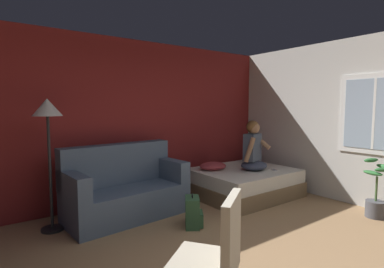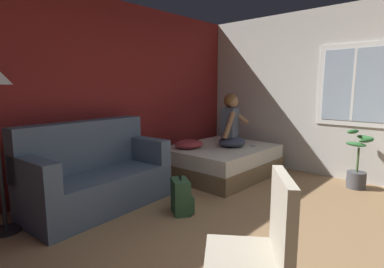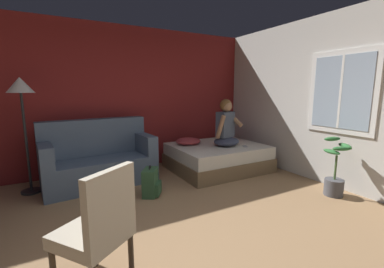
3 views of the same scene
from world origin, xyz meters
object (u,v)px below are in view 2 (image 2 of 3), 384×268
at_px(bed, 221,161).
at_px(cell_phone, 252,146).
at_px(side_chair, 258,251).
at_px(throw_pillow, 189,144).
at_px(potted_plant, 357,168).
at_px(couch, 95,175).
at_px(backpack, 181,197).
at_px(person_seated, 231,125).

height_order(bed, cell_phone, cell_phone).
xyz_separation_m(side_chair, throw_pillow, (2.04, 2.42, 0.02)).
xyz_separation_m(cell_phone, potted_plant, (0.39, -1.50, -0.18)).
distance_m(couch, throw_pillow, 1.65).
bearing_deg(couch, side_chair, -99.18).
bearing_deg(bed, cell_phone, -45.59).
relative_size(side_chair, backpack, 2.14).
distance_m(bed, couch, 2.16).
bearing_deg(potted_plant, cell_phone, 104.73).
bearing_deg(backpack, bed, 20.82).
bearing_deg(potted_plant, throw_pillow, 119.96).
relative_size(side_chair, cell_phone, 6.81).
bearing_deg(cell_phone, bed, 158.66).
relative_size(throw_pillow, potted_plant, 0.56).
bearing_deg(couch, person_seated, -11.24).
distance_m(couch, potted_plant, 3.63).
relative_size(backpack, potted_plant, 0.54).
xyz_separation_m(bed, person_seated, (0.11, -0.12, 0.60)).
bearing_deg(person_seated, backpack, -164.15).
bearing_deg(person_seated, bed, 131.45).
height_order(backpack, throw_pillow, throw_pillow).
xyz_separation_m(couch, throw_pillow, (1.64, -0.04, 0.16)).
distance_m(side_chair, backpack, 1.84).
distance_m(bed, cell_phone, 0.58).
height_order(side_chair, potted_plant, side_chair).
bearing_deg(potted_plant, side_chair, -175.51).
distance_m(bed, side_chair, 3.32).
xyz_separation_m(backpack, throw_pillow, (1.08, 0.88, 0.36)).
bearing_deg(throw_pillow, backpack, -140.94).
bearing_deg(potted_plant, bed, 112.10).
bearing_deg(bed, throw_pillow, 149.61).
relative_size(backpack, throw_pillow, 0.95).
bearing_deg(bed, backpack, -159.18).
relative_size(person_seated, cell_phone, 6.08).
distance_m(bed, person_seated, 0.62).
bearing_deg(person_seated, cell_phone, -44.27).
xyz_separation_m(side_chair, potted_plant, (3.29, 0.26, -0.23)).
height_order(side_chair, backpack, side_chair).
xyz_separation_m(couch, backpack, (0.56, -0.92, -0.20)).
relative_size(couch, side_chair, 1.79).
distance_m(backpack, throw_pillow, 1.44).
relative_size(couch, potted_plant, 2.07).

